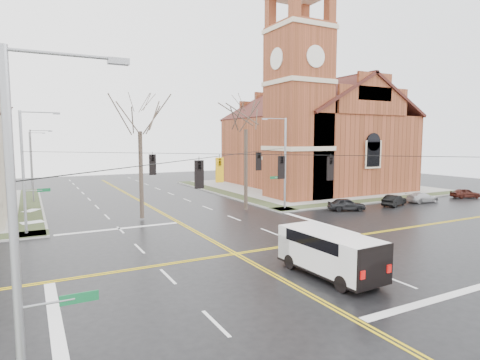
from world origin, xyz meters
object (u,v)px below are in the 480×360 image
streetlight_north_b (31,156)px  parked_car_a (347,204)px  church (310,129)px  parked_car_b (394,200)px  parked_car_d (465,193)px  tree_nw_near (140,125)px  streetlight_north_a (33,163)px  tree_ne (246,124)px  cargo_van (326,250)px  signal_pole_ne (284,161)px  signal_pole_sw (23,237)px  signal_pole_nw (26,169)px  parked_car_c (422,198)px

streetlight_north_b → parked_car_a: (27.25, -39.88, -3.84)m
church → parked_car_b: 18.73m
parked_car_d → tree_nw_near: 38.79m
streetlight_north_a → tree_ne: size_ratio=0.68×
streetlight_north_a → parked_car_b: size_ratio=2.21×
streetlight_north_a → cargo_van: (13.11, -33.63, -3.12)m
streetlight_north_a → parked_car_d: (45.82, -20.12, -3.88)m
signal_pole_ne → streetlight_north_b: 42.61m
signal_pole_sw → tree_ne: tree_ne is taller
cargo_van → parked_car_a: bearing=41.6°
cargo_van → parked_car_a: (14.14, 13.76, -0.73)m
signal_pole_ne → tree_ne: (-3.62, 1.23, 3.59)m
streetlight_north_a → tree_nw_near: 17.34m
signal_pole_ne → tree_ne: bearing=161.3°
parked_car_b → parked_car_d: size_ratio=1.05×
signal_pole_ne → parked_car_a: 7.61m
parked_car_b → parked_car_d: 12.17m
signal_pole_nw → parked_car_a: size_ratio=2.45×
parked_car_c → tree_nw_near: size_ratio=0.33×
parked_car_a → parked_car_b: bearing=-68.2°
signal_pole_sw → tree_nw_near: tree_nw_near is taller
signal_pole_ne → streetlight_north_a: bearing=143.1°
tree_ne → parked_car_c: bearing=-13.2°
signal_pole_sw → tree_ne: size_ratio=0.76×
signal_pole_nw → signal_pole_sw: same height
tree_nw_near → streetlight_north_b: bearing=103.2°
signal_pole_sw → tree_ne: bearing=51.9°
parked_car_a → tree_nw_near: tree_nw_near is taller
signal_pole_sw → parked_car_b: signal_pole_sw is taller
parked_car_d → tree_nw_near: size_ratio=0.30×
cargo_van → tree_nw_near: size_ratio=0.54×
streetlight_north_b → cargo_van: size_ratio=1.31×
parked_car_d → parked_car_c: bearing=107.6°
streetlight_north_b → tree_ne: 39.97m
signal_pole_sw → parked_car_b: size_ratio=2.49×
streetlight_north_b → tree_ne: tree_ne is taller
signal_pole_ne → tree_ne: size_ratio=0.76×
parked_car_d → streetlight_north_b: bearing=67.6°
parked_car_a → parked_car_c: size_ratio=0.96×
parked_car_b → parked_car_c: size_ratio=0.95×
signal_pole_sw → tree_nw_near: bearing=70.3°
church → parked_car_c: size_ratio=7.23×
signal_pole_ne → streetlight_north_a: signal_pole_ne is taller
tree_nw_near → signal_pole_nw: bearing=-169.2°
signal_pole_sw → parked_car_d: bearing=22.6°
signal_pole_nw → signal_pole_sw: 23.00m
church → parked_car_a: size_ratio=7.49×
parked_car_d → tree_nw_near: bearing=100.8°
signal_pole_sw → parked_car_c: 43.86m
streetlight_north_a → tree_nw_near: tree_nw_near is taller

